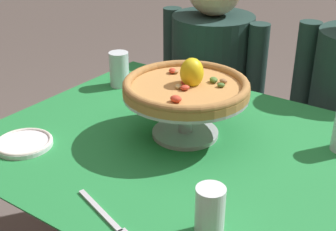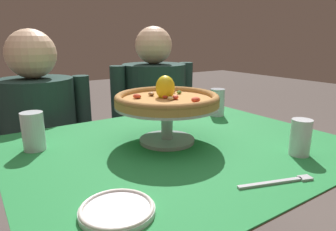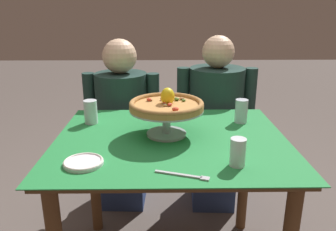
# 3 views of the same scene
# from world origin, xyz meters

# --- Properties ---
(dining_table) EXTENTS (1.06, 0.88, 0.75)m
(dining_table) POSITION_xyz_m (0.00, 0.00, 0.63)
(dining_table) COLOR brown
(dining_table) RESTS_ON ground
(pizza_stand) EXTENTS (0.34, 0.34, 0.13)m
(pizza_stand) POSITION_xyz_m (-0.02, 0.05, 0.84)
(pizza_stand) COLOR #B7B7C1
(pizza_stand) RESTS_ON dining_table
(pizza) EXTENTS (0.34, 0.34, 0.09)m
(pizza) POSITION_xyz_m (-0.02, 0.05, 0.90)
(pizza) COLOR #BC8447
(pizza) RESTS_ON pizza_stand
(water_glass_back_right) EXTENTS (0.06, 0.06, 0.12)m
(water_glass_back_right) POSITION_xyz_m (0.37, 0.22, 0.80)
(water_glass_back_right) COLOR silver
(water_glass_back_right) RESTS_ON dining_table
(water_glass_front_right) EXTENTS (0.06, 0.06, 0.11)m
(water_glass_front_right) POSITION_xyz_m (0.25, -0.27, 0.80)
(water_glass_front_right) COLOR white
(water_glass_front_right) RESTS_ON dining_table
(water_glass_back_left) EXTENTS (0.07, 0.07, 0.12)m
(water_glass_back_left) POSITION_xyz_m (-0.41, 0.22, 0.80)
(water_glass_back_left) COLOR silver
(water_glass_back_left) RESTS_ON dining_table
(side_plate) EXTENTS (0.15, 0.15, 0.02)m
(side_plate) POSITION_xyz_m (-0.34, -0.26, 0.76)
(side_plate) COLOR white
(side_plate) RESTS_ON dining_table
(dinner_fork) EXTENTS (0.20, 0.08, 0.01)m
(dinner_fork) POSITION_xyz_m (0.04, -0.36, 0.76)
(dinner_fork) COLOR #B7B7C1
(dinner_fork) RESTS_ON dining_table
(diner_left) EXTENTS (0.50, 0.35, 1.14)m
(diner_left) POSITION_xyz_m (-0.31, 0.69, 0.55)
(diner_left) COLOR navy
(diner_left) RESTS_ON ground
(diner_right) EXTENTS (0.51, 0.37, 1.16)m
(diner_right) POSITION_xyz_m (0.31, 0.67, 0.56)
(diner_right) COLOR navy
(diner_right) RESTS_ON ground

